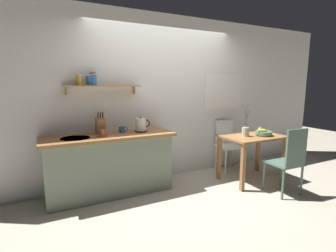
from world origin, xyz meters
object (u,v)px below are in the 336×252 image
dining_table (252,143)px  dining_chair_near (289,159)px  dining_chair_far (227,142)px  coffee_mug_by_sink (103,133)px  knife_block (100,125)px  fruit_bowl (263,133)px  electric_kettle (141,125)px  coffee_mug_spare (122,129)px  twig_vase (246,131)px

dining_table → dining_chair_near: 0.68m
dining_chair_far → coffee_mug_by_sink: (-2.33, -0.20, 0.42)m
knife_block → coffee_mug_by_sink: knife_block is taller
fruit_bowl → knife_block: knife_block is taller
electric_kettle → coffee_mug_spare: (-0.27, 0.06, -0.05)m
dining_chair_far → knife_block: size_ratio=2.90×
twig_vase → knife_block: 2.26m
dining_chair_far → twig_vase: (-0.15, -0.61, 0.32)m
twig_vase → coffee_mug_by_sink: size_ratio=4.03×
dining_table → twig_vase: bearing=177.3°
dining_chair_near → fruit_bowl: dining_chair_near is taller
electric_kettle → twig_vase: bearing=-17.5°
twig_vase → fruit_bowl: bearing=-15.3°
coffee_mug_by_sink → dining_table: bearing=-10.1°
dining_chair_near → coffee_mug_by_sink: dining_chair_near is taller
dining_chair_near → coffee_mug_spare: (-2.05, 1.24, 0.39)m
coffee_mug_by_sink → coffee_mug_spare: bearing=26.2°
dining_chair_far → coffee_mug_spare: (-2.01, -0.04, 0.42)m
dining_table → twig_vase: twig_vase is taller
fruit_bowl → dining_chair_near: bearing=-101.0°
twig_vase → knife_block: twig_vase is taller
fruit_bowl → electric_kettle: electric_kettle is taller
coffee_mug_by_sink → coffee_mug_spare: (0.32, 0.16, -0.00)m
dining_chair_far → fruit_bowl: bearing=-77.0°
coffee_mug_by_sink → knife_block: bearing=87.1°
twig_vase → electric_kettle: twig_vase is taller
fruit_bowl → twig_vase: twig_vase is taller
twig_vase → knife_block: (-2.18, 0.60, 0.17)m
dining_chair_near → fruit_bowl: 0.66m
dining_table → dining_chair_far: size_ratio=1.07×
dining_chair_near → dining_chair_far: size_ratio=1.08×
dining_table → electric_kettle: size_ratio=3.71×
dining_table → coffee_mug_by_sink: (-2.33, 0.41, 0.30)m
knife_block → coffee_mug_spare: (0.31, -0.03, -0.08)m
knife_block → coffee_mug_by_sink: (-0.01, -0.19, -0.08)m
electric_kettle → dining_table: bearing=-16.3°
dining_chair_far → knife_block: knife_block is taller
fruit_bowl → coffee_mug_spare: coffee_mug_spare is taller
dining_chair_near → knife_block: (-2.37, 1.27, 0.47)m
dining_chair_near → coffee_mug_by_sink: 2.64m
dining_table → electric_kettle: bearing=163.7°
dining_chair_far → fruit_bowl: 0.77m
coffee_mug_spare → knife_block: bearing=174.3°
dining_chair_far → twig_vase: bearing=-103.4°
fruit_bowl → twig_vase: 0.32m
dining_chair_near → coffee_mug_spare: 2.43m
dining_chair_far → fruit_bowl: size_ratio=3.46×
dining_chair_near → electric_kettle: bearing=146.6°
fruit_bowl → electric_kettle: bearing=162.8°
twig_vase → coffee_mug_spare: bearing=163.1°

